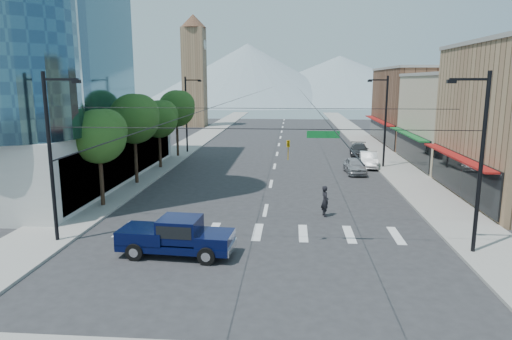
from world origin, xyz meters
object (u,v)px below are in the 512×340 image
Objects in this scene: pickup_truck at (176,236)px; parked_car_mid at (369,160)px; parked_car_far at (359,150)px; pedestrian at (325,201)px; parked_car_near at (355,166)px.

pickup_truck is 1.25× the size of parked_car_mid.
parked_car_mid reaches higher than parked_car_far.
parked_car_far is (5.55, 23.78, -0.27)m from pedestrian.
parked_car_near is 9.99m from parked_car_far.
parked_car_mid is at bearing 65.74° from pickup_truck.
pedestrian is 14.45m from parked_car_near.
parked_car_far is at bearing 95.73° from parked_car_mid.
pedestrian is at bearing -98.24° from parked_car_far.
parked_car_mid reaches higher than parked_car_near.
parked_car_near is 0.92× the size of parked_car_mid.
pedestrian is 24.42m from parked_car_far.
pickup_truck is at bearing -112.83° from parked_car_mid.
parked_car_mid is at bearing -33.53° from pedestrian.
pedestrian is 0.40× the size of parked_car_far.
pickup_truck is at bearing -121.35° from parked_car_near.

